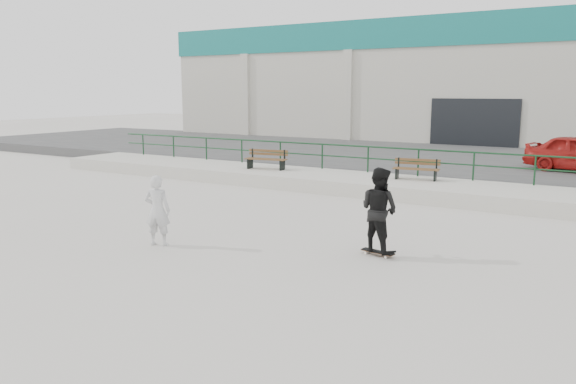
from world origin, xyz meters
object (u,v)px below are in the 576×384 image
Objects in this scene: seated_skater at (157,210)px; skateboard at (378,252)px; standing_skater at (379,210)px; bench_left at (267,159)px; bench_right at (416,169)px.

skateboard is at bearing 179.71° from seated_skater.
seated_skater is (-4.80, -1.88, -0.19)m from standing_skater.
standing_skater is at bearing 54.96° from skateboard.
seated_skater reaches higher than skateboard.
bench_left is 1.06× the size of bench_right.
bench_left reaches higher than bench_right.
standing_skater is 1.12× the size of seated_skater.
bench_right is 8.21m from skateboard.
skateboard is at bearing 61.91° from standing_skater.
standing_skater is 5.16m from seated_skater.
bench_left is 10.89m from standing_skater.
skateboard is (1.76, -7.98, -0.80)m from bench_right.
skateboard is 0.97m from standing_skater.
skateboard is 0.47× the size of seated_skater.
bench_left is at bearing -93.77° from seated_skater.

